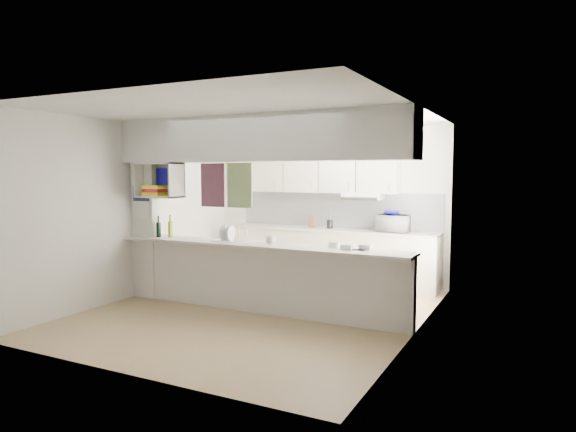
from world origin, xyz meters
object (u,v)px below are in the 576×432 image
Objects in this scene: bowl at (392,213)px; dish_rack at (230,235)px; wine_bottles at (165,229)px; microwave at (393,223)px.

dish_rack is (-1.70, -2.05, -0.22)m from bowl.
bowl is at bearing 37.11° from wine_bottles.
microwave is at bearing 48.82° from dish_rack.
bowl is 2.68m from dish_rack.
bowl is 0.60× the size of dish_rack.
wine_bottles is at bearing 38.10° from microwave.
dish_rack is 1.09m from wine_bottles.
bowl is 0.76× the size of wine_bottles.
bowl is at bearing 31.20° from microwave.
wine_bottles reaches higher than microwave.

